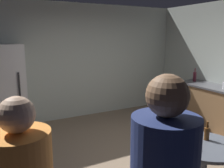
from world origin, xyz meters
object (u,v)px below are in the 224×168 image
(foreground_table, at_px, (204,153))
(plastic_cup_red, at_px, (184,136))
(refrigerator, at_px, (6,91))
(beer_bottle_brown, at_px, (207,133))
(wine_bottle_on_counter, at_px, (195,76))
(beer_bottle_amber, at_px, (184,139))

(foreground_table, relative_size, plastic_cup_red, 7.27)
(refrigerator, relative_size, foreground_table, 2.25)
(refrigerator, distance_m, beer_bottle_brown, 3.72)
(foreground_table, relative_size, beer_bottle_brown, 3.48)
(wine_bottle_on_counter, relative_size, beer_bottle_brown, 1.35)
(wine_bottle_on_counter, height_order, beer_bottle_amber, wine_bottle_on_counter)
(wine_bottle_on_counter, distance_m, beer_bottle_amber, 3.27)
(foreground_table, bearing_deg, beer_bottle_amber, 160.07)
(foreground_table, height_order, beer_bottle_amber, beer_bottle_amber)
(wine_bottle_on_counter, bearing_deg, plastic_cup_red, -138.47)
(refrigerator, distance_m, foreground_table, 3.74)
(refrigerator, height_order, wine_bottle_on_counter, refrigerator)
(beer_bottle_brown, relative_size, plastic_cup_red, 2.09)
(foreground_table, height_order, plastic_cup_red, plastic_cup_red)
(refrigerator, height_order, beer_bottle_brown, refrigerator)
(beer_bottle_amber, distance_m, plastic_cup_red, 0.15)
(wine_bottle_on_counter, height_order, foreground_table, wine_bottle_on_counter)
(wine_bottle_on_counter, height_order, beer_bottle_brown, wine_bottle_on_counter)
(beer_bottle_amber, relative_size, beer_bottle_brown, 1.00)
(wine_bottle_on_counter, relative_size, plastic_cup_red, 2.82)
(refrigerator, height_order, beer_bottle_amber, refrigerator)
(foreground_table, distance_m, plastic_cup_red, 0.28)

